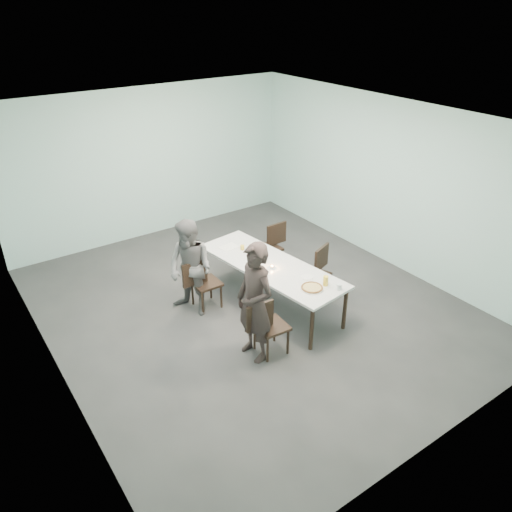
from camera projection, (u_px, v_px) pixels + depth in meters
ground at (250, 306)px, 8.15m from camera, size 7.00×7.00×0.00m
room_shell at (249, 189)px, 7.20m from camera, size 6.02×7.02×3.01m
table at (271, 268)px, 7.86m from camera, size 1.23×2.69×0.75m
chair_near_left at (267, 324)px, 6.86m from camera, size 0.62×0.44×0.87m
chair_far_left at (202, 281)px, 7.88m from camera, size 0.61×0.43×0.87m
chair_near_right at (318, 269)px, 8.20m from camera, size 0.65×0.54×0.87m
chair_far_right at (272, 244)px, 9.04m from camera, size 0.61×0.43×0.87m
diner_near at (255, 303)px, 6.65m from camera, size 0.47×0.67×1.74m
diner_far at (190, 268)px, 7.66m from camera, size 0.84×0.93×1.57m
pizza at (312, 288)px, 7.19m from camera, size 0.34×0.34×0.04m
side_plate at (307, 277)px, 7.48m from camera, size 0.18×0.18×0.01m
beer_glass at (326, 281)px, 7.25m from camera, size 0.08×0.08×0.15m
water_tumbler at (339, 287)px, 7.16m from camera, size 0.08×0.08×0.09m
tealight at (272, 267)px, 7.72m from camera, size 0.06×0.06×0.05m
amber_tumbler at (242, 247)px, 8.27m from camera, size 0.07×0.07×0.08m
menu at (229, 247)px, 8.37m from camera, size 0.33×0.26×0.01m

